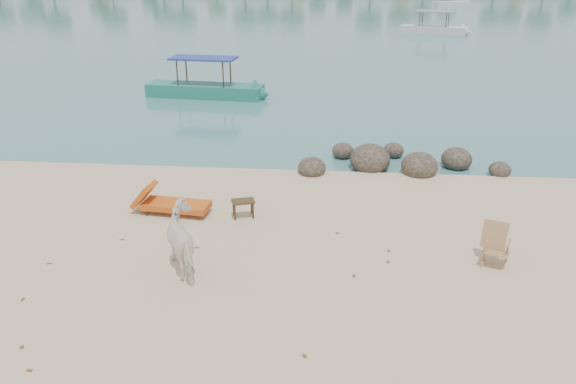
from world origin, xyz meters
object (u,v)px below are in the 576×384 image
at_px(boulders, 394,162).
at_px(side_table, 243,210).
at_px(cow, 187,241).
at_px(boat_near, 204,64).
at_px(deck_chair, 496,248).
at_px(lounge_chair, 176,203).

relative_size(boulders, side_table, 11.34).
height_order(cow, boat_near, boat_near).
distance_m(deck_chair, boat_near, 17.15).
relative_size(deck_chair, boat_near, 0.14).
distance_m(side_table, deck_chair, 5.71).
bearing_deg(deck_chair, cow, -150.59).
bearing_deg(lounge_chair, side_table, 3.17).
xyz_separation_m(side_table, deck_chair, (5.42, -1.79, 0.20)).
bearing_deg(lounge_chair, deck_chair, -8.47).
height_order(boulders, boat_near, boat_near).
bearing_deg(lounge_chair, boat_near, 106.12).
xyz_separation_m(cow, side_table, (0.71, 2.47, -0.43)).
bearing_deg(boat_near, deck_chair, -51.78).
bearing_deg(cow, boat_near, -109.78).
bearing_deg(deck_chair, boulders, 128.20).
bearing_deg(deck_chair, boat_near, 145.71).
bearing_deg(side_table, cow, -123.59).
xyz_separation_m(cow, deck_chair, (6.13, 0.68, -0.23)).
relative_size(lounge_chair, boat_near, 0.35).
xyz_separation_m(boulders, deck_chair, (1.53, -5.67, 0.25)).
distance_m(boulders, cow, 7.85).
height_order(side_table, boat_near, boat_near).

